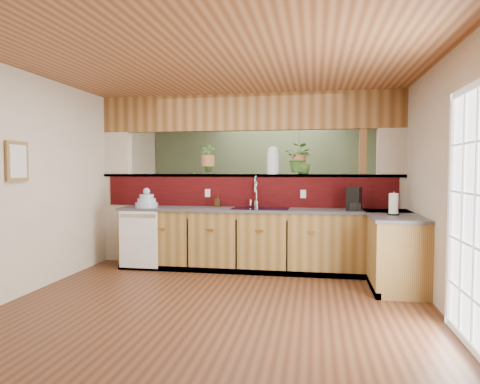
% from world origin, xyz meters
% --- Properties ---
extents(ground, '(4.60, 7.00, 0.01)m').
position_xyz_m(ground, '(0.00, 0.00, 0.00)').
color(ground, '#4D2A17').
rests_on(ground, ground).
extents(ceiling, '(4.60, 7.00, 0.01)m').
position_xyz_m(ceiling, '(0.00, 0.00, 2.60)').
color(ceiling, brown).
rests_on(ceiling, ground).
extents(wall_back, '(4.60, 0.02, 2.60)m').
position_xyz_m(wall_back, '(0.00, 3.50, 1.30)').
color(wall_back, beige).
rests_on(wall_back, ground).
extents(wall_front, '(4.60, 0.02, 2.60)m').
position_xyz_m(wall_front, '(0.00, -3.50, 1.30)').
color(wall_front, beige).
rests_on(wall_front, ground).
extents(wall_left, '(0.02, 7.00, 2.60)m').
position_xyz_m(wall_left, '(-2.30, 0.00, 1.30)').
color(wall_left, beige).
rests_on(wall_left, ground).
extents(wall_right, '(0.02, 7.00, 2.60)m').
position_xyz_m(wall_right, '(2.30, 0.00, 1.30)').
color(wall_right, beige).
rests_on(wall_right, ground).
extents(pass_through_partition, '(4.60, 0.21, 2.60)m').
position_xyz_m(pass_through_partition, '(0.03, 1.35, 1.19)').
color(pass_through_partition, beige).
rests_on(pass_through_partition, ground).
extents(pass_through_ledge, '(4.60, 0.21, 0.04)m').
position_xyz_m(pass_through_ledge, '(0.00, 1.35, 1.37)').
color(pass_through_ledge, brown).
rests_on(pass_through_ledge, ground).
extents(header_beam, '(4.60, 0.15, 0.55)m').
position_xyz_m(header_beam, '(0.00, 1.35, 2.33)').
color(header_beam, brown).
rests_on(header_beam, ground).
extents(sage_backwall, '(4.55, 0.02, 2.55)m').
position_xyz_m(sage_backwall, '(0.00, 3.48, 1.30)').
color(sage_backwall, '#4E5E40').
rests_on(sage_backwall, ground).
extents(countertop, '(4.14, 1.52, 0.90)m').
position_xyz_m(countertop, '(0.84, 0.87, 0.45)').
color(countertop, brown).
rests_on(countertop, ground).
extents(dishwasher, '(0.58, 0.03, 0.82)m').
position_xyz_m(dishwasher, '(-1.48, 0.66, 0.46)').
color(dishwasher, white).
rests_on(dishwasher, ground).
extents(navy_sink, '(0.82, 0.50, 0.18)m').
position_xyz_m(navy_sink, '(0.25, 0.98, 0.82)').
color(navy_sink, black).
rests_on(navy_sink, countertop).
extents(french_door, '(0.06, 1.02, 2.16)m').
position_xyz_m(french_door, '(2.27, -1.30, 1.05)').
color(french_door, white).
rests_on(french_door, ground).
extents(framed_print, '(0.04, 0.35, 0.45)m').
position_xyz_m(framed_print, '(-2.27, -0.80, 1.55)').
color(framed_print, brown).
rests_on(framed_print, wall_left).
extents(faucet, '(0.21, 0.21, 0.47)m').
position_xyz_m(faucet, '(0.16, 1.13, 1.15)').
color(faucet, '#B7B7B2').
rests_on(faucet, countertop).
extents(dish_stack, '(0.33, 0.33, 0.29)m').
position_xyz_m(dish_stack, '(-1.42, 0.85, 0.99)').
color(dish_stack, '#9AA8C7').
rests_on(dish_stack, countertop).
extents(soap_dispenser, '(0.08, 0.08, 0.18)m').
position_xyz_m(soap_dispenser, '(-0.41, 1.11, 0.99)').
color(soap_dispenser, '#3C2B16').
rests_on(soap_dispenser, countertop).
extents(coffee_maker, '(0.17, 0.29, 0.32)m').
position_xyz_m(coffee_maker, '(1.55, 0.93, 1.05)').
color(coffee_maker, black).
rests_on(coffee_maker, countertop).
extents(paper_towel, '(0.13, 0.13, 0.29)m').
position_xyz_m(paper_towel, '(1.97, 0.39, 1.03)').
color(paper_towel, black).
rests_on(paper_towel, countertop).
extents(glass_jar, '(0.19, 0.19, 0.42)m').
position_xyz_m(glass_jar, '(0.39, 1.35, 1.60)').
color(glass_jar, silver).
rests_on(glass_jar, pass_through_ledge).
extents(ledge_plant_right, '(0.26, 0.26, 0.36)m').
position_xyz_m(ledge_plant_right, '(0.85, 1.35, 1.57)').
color(ledge_plant_right, '#2F571E').
rests_on(ledge_plant_right, pass_through_ledge).
extents(hanging_plant_a, '(0.25, 0.20, 0.56)m').
position_xyz_m(hanging_plant_a, '(-0.62, 1.35, 1.77)').
color(hanging_plant_a, brown).
rests_on(hanging_plant_a, header_beam).
extents(hanging_plant_b, '(0.47, 0.44, 0.55)m').
position_xyz_m(hanging_plant_b, '(0.78, 1.35, 1.82)').
color(hanging_plant_b, brown).
rests_on(hanging_plant_b, header_beam).
extents(shelving_console, '(1.40, 0.85, 0.91)m').
position_xyz_m(shelving_console, '(-0.78, 3.25, 0.50)').
color(shelving_console, black).
rests_on(shelving_console, ground).
extents(shelf_plant_a, '(0.27, 0.20, 0.47)m').
position_xyz_m(shelf_plant_a, '(-1.43, 3.25, 1.19)').
color(shelf_plant_a, '#2F571E').
rests_on(shelf_plant_a, shelving_console).
extents(shelf_plant_b, '(0.30, 0.30, 0.44)m').
position_xyz_m(shelf_plant_b, '(-0.44, 3.25, 1.18)').
color(shelf_plant_b, '#2F571E').
rests_on(shelf_plant_b, shelving_console).
extents(floor_plant, '(0.75, 0.70, 0.69)m').
position_xyz_m(floor_plant, '(1.22, 2.78, 0.34)').
color(floor_plant, '#2F571E').
rests_on(floor_plant, ground).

